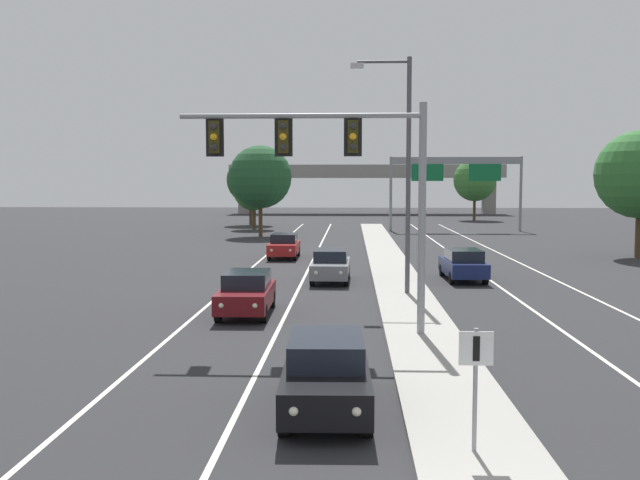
% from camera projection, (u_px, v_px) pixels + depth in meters
% --- Properties ---
extents(median_island, '(2.40, 110.00, 0.15)m').
position_uv_depth(median_island, '(412.00, 312.00, 26.21)').
color(median_island, '#9E9B93').
rests_on(median_island, ground).
extents(lane_stripe_oncoming_center, '(0.14, 100.00, 0.01)m').
position_uv_depth(lane_stripe_oncoming_center, '(300.00, 285.00, 33.39)').
color(lane_stripe_oncoming_center, silver).
rests_on(lane_stripe_oncoming_center, ground).
extents(lane_stripe_receding_center, '(0.14, 100.00, 0.01)m').
position_uv_depth(lane_stripe_receding_center, '(500.00, 287.00, 32.98)').
color(lane_stripe_receding_center, silver).
rests_on(lane_stripe_receding_center, ground).
extents(edge_stripe_left, '(0.14, 100.00, 0.01)m').
position_uv_depth(edge_stripe_left, '(231.00, 285.00, 33.54)').
color(edge_stripe_left, silver).
rests_on(edge_stripe_left, ground).
extents(edge_stripe_right, '(0.14, 100.00, 0.01)m').
position_uv_depth(edge_stripe_right, '(571.00, 287.00, 32.83)').
color(edge_stripe_right, silver).
rests_on(edge_stripe_right, ground).
extents(overhead_signal_mast, '(7.68, 0.44, 7.20)m').
position_uv_depth(overhead_signal_mast, '(337.00, 164.00, 21.83)').
color(overhead_signal_mast, gray).
rests_on(overhead_signal_mast, median_island).
extents(median_sign_post, '(0.60, 0.10, 2.20)m').
position_uv_depth(median_sign_post, '(476.00, 371.00, 12.28)').
color(median_sign_post, gray).
rests_on(median_sign_post, median_island).
extents(street_lamp_median, '(2.58, 0.28, 10.00)m').
position_uv_depth(street_lamp_median, '(403.00, 161.00, 29.79)').
color(street_lamp_median, '#4C4C51').
rests_on(street_lamp_median, median_island).
extents(car_oncoming_black, '(1.91, 4.51, 1.58)m').
position_uv_depth(car_oncoming_black, '(326.00, 373.00, 15.03)').
color(car_oncoming_black, black).
rests_on(car_oncoming_black, ground).
extents(car_oncoming_darkred, '(1.89, 4.50, 1.58)m').
position_uv_depth(car_oncoming_darkred, '(247.00, 292.00, 26.06)').
color(car_oncoming_darkred, '#5B0F14').
rests_on(car_oncoming_darkred, ground).
extents(car_oncoming_grey, '(1.89, 4.50, 1.58)m').
position_uv_depth(car_oncoming_grey, '(331.00, 265.00, 34.70)').
color(car_oncoming_grey, slate).
rests_on(car_oncoming_grey, ground).
extents(car_oncoming_red, '(1.83, 4.47, 1.58)m').
position_uv_depth(car_oncoming_red, '(284.00, 246.00, 45.50)').
color(car_oncoming_red, maroon).
rests_on(car_oncoming_red, ground).
extents(car_receding_navy, '(1.92, 4.51, 1.58)m').
position_uv_depth(car_receding_navy, '(463.00, 264.00, 35.10)').
color(car_receding_navy, '#141E4C').
rests_on(car_receding_navy, ground).
extents(highway_sign_gantry, '(13.28, 0.42, 7.50)m').
position_uv_depth(highway_sign_gantry, '(456.00, 170.00, 70.45)').
color(highway_sign_gantry, gray).
rests_on(highway_sign_gantry, ground).
extents(overpass_bridge, '(42.40, 6.40, 7.65)m').
position_uv_depth(overpass_bridge, '(366.00, 177.00, 110.23)').
color(overpass_bridge, gray).
rests_on(overpass_bridge, ground).
extents(tree_far_right_a, '(5.52, 5.52, 7.99)m').
position_uv_depth(tree_far_right_a, '(475.00, 180.00, 90.97)').
color(tree_far_right_a, '#4C3823').
rests_on(tree_far_right_a, ground).
extents(tree_far_right_b, '(5.73, 5.73, 8.29)m').
position_uv_depth(tree_far_right_b, '(640.00, 174.00, 45.46)').
color(tree_far_right_b, '#4C3823').
rests_on(tree_far_right_b, ground).
extents(tree_far_left_c, '(5.50, 5.50, 7.95)m').
position_uv_depth(tree_far_left_c, '(251.00, 180.00, 80.72)').
color(tree_far_left_c, '#4C3823').
rests_on(tree_far_left_c, ground).
extents(tree_far_left_a, '(4.44, 4.44, 6.42)m').
position_uv_depth(tree_far_left_a, '(254.00, 189.00, 73.32)').
color(tree_far_left_a, '#4C3823').
rests_on(tree_far_left_a, ground).
extents(tree_far_left_b, '(5.71, 5.71, 8.26)m').
position_uv_depth(tree_far_left_b, '(260.00, 177.00, 63.49)').
color(tree_far_left_b, '#4C3823').
rests_on(tree_far_left_b, ground).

